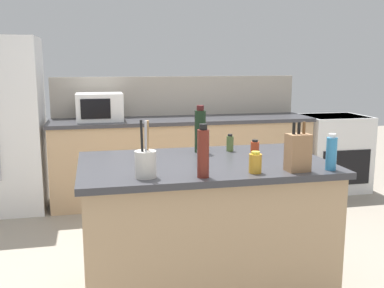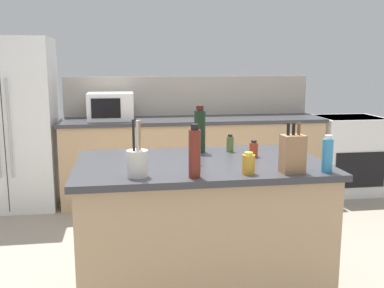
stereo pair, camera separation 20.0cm
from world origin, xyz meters
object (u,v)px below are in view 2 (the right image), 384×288
at_px(spice_jar_oregano, 230,144).
at_px(salt_shaker, 196,157).
at_px(wine_bottle, 200,130).
at_px(dish_soap_bottle, 327,155).
at_px(range_oven, 347,154).
at_px(microwave, 111,106).
at_px(refrigerator, 12,124).
at_px(vinegar_bottle, 195,153).
at_px(knife_block, 293,153).
at_px(spice_jar_paprika, 254,149).
at_px(honey_jar, 249,164).
at_px(utensil_crock, 137,162).

distance_m(spice_jar_oregano, salt_shaker, 0.48).
relative_size(wine_bottle, dish_soap_bottle, 1.53).
height_order(range_oven, microwave, microwave).
height_order(wine_bottle, spice_jar_oregano, wine_bottle).
bearing_deg(salt_shaker, refrigerator, 124.78).
bearing_deg(dish_soap_bottle, range_oven, 59.63).
relative_size(spice_jar_oregano, salt_shaker, 1.12).
height_order(vinegar_bottle, spice_jar_oregano, vinegar_bottle).
height_order(knife_block, spice_jar_paprika, knife_block).
relative_size(range_oven, knife_block, 3.17).
distance_m(vinegar_bottle, honey_jar, 0.33).
xyz_separation_m(refrigerator, microwave, (1.05, -0.05, 0.18)).
bearing_deg(spice_jar_paprika, spice_jar_oregano, 120.50).
distance_m(range_oven, salt_shaker, 3.24).
xyz_separation_m(utensil_crock, salt_shaker, (0.37, 0.24, -0.03)).
relative_size(utensil_crock, spice_jar_paprika, 2.87).
bearing_deg(range_oven, salt_shaker, -134.38).
bearing_deg(utensil_crock, microwave, 94.57).
bearing_deg(microwave, vinegar_bottle, -78.79).
relative_size(refrigerator, salt_shaker, 16.58).
height_order(range_oven, spice_jar_paprika, spice_jar_paprika).
xyz_separation_m(microwave, spice_jar_oregano, (0.88, -1.91, -0.09)).
relative_size(wine_bottle, honey_jar, 2.64).
xyz_separation_m(spice_jar_oregano, salt_shaker, (-0.31, -0.37, -0.01)).
distance_m(wine_bottle, dish_soap_bottle, 0.93).
height_order(vinegar_bottle, salt_shaker, vinegar_bottle).
bearing_deg(wine_bottle, vinegar_bottle, -102.15).
relative_size(spice_jar_paprika, honey_jar, 0.88).
bearing_deg(wine_bottle, refrigerator, 131.25).
bearing_deg(vinegar_bottle, spice_jar_paprika, 45.01).
bearing_deg(dish_soap_bottle, wine_bottle, 132.61).
distance_m(utensil_crock, dish_soap_bottle, 1.09).
bearing_deg(honey_jar, refrigerator, 125.80).
bearing_deg(refrigerator, knife_block, -50.78).
distance_m(refrigerator, knife_block, 3.39).
height_order(microwave, spice_jar_paprika, microwave).
xyz_separation_m(spice_jar_paprika, dish_soap_bottle, (0.30, -0.48, 0.05)).
distance_m(range_oven, vinegar_bottle, 3.52).
bearing_deg(wine_bottle, knife_block, -57.45).
distance_m(spice_jar_paprika, dish_soap_bottle, 0.57).
bearing_deg(spice_jar_paprika, utensil_crock, -152.26).
bearing_deg(knife_block, vinegar_bottle, 178.93).
height_order(refrigerator, spice_jar_paprika, refrigerator).
height_order(dish_soap_bottle, honey_jar, dish_soap_bottle).
xyz_separation_m(microwave, honey_jar, (0.83, -2.56, -0.09)).
xyz_separation_m(knife_block, salt_shaker, (-0.52, 0.28, -0.06)).
bearing_deg(microwave, knife_block, -67.06).
distance_m(wine_bottle, honey_jar, 0.68).
height_order(spice_jar_oregano, spice_jar_paprika, spice_jar_oregano).
height_order(spice_jar_oregano, dish_soap_bottle, dish_soap_bottle).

